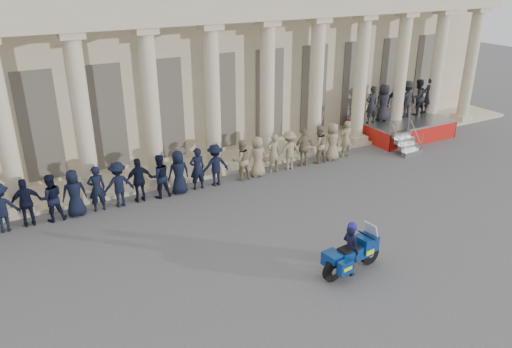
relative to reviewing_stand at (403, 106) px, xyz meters
The scene contains 6 objects.
ground 14.55m from the reviewing_stand, 146.60° to the right, with size 90.00×90.00×0.00m, color #4B4B4E.
building 14.16m from the reviewing_stand, 150.68° to the left, with size 40.00×12.50×9.00m.
officer_rank 14.24m from the reviewing_stand, behind, with size 19.43×0.66×1.75m.
reviewing_stand is the anchor object (origin of this frame).
motorcycle 13.69m from the reviewing_stand, 139.82° to the right, with size 2.20×0.94×1.41m.
rider 13.78m from the reviewing_stand, 140.09° to the right, with size 0.44×0.62×1.68m.
Camera 1 is at (-6.92, -10.37, 8.40)m, focal length 35.00 mm.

